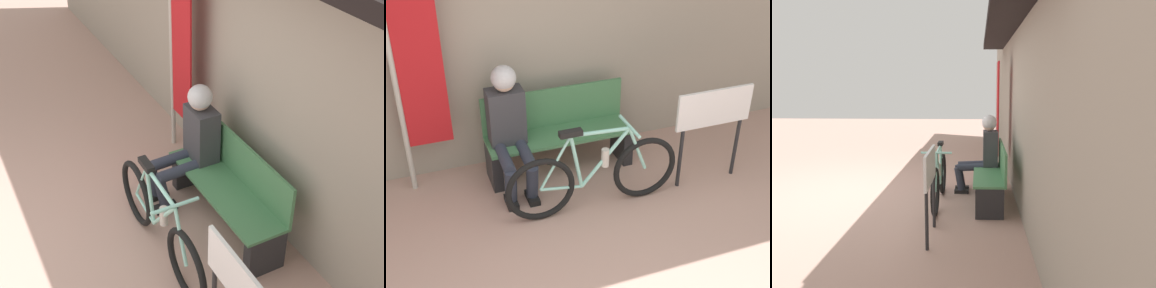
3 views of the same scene
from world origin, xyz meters
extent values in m
cube|color=#9E9384|center=(0.00, 2.36, 1.60)|extent=(12.00, 0.12, 3.20)
cube|color=#477F51|center=(0.32, 1.90, 0.41)|extent=(1.44, 0.42, 0.03)
cube|color=#477F51|center=(0.32, 2.10, 0.62)|extent=(1.44, 0.03, 0.40)
cube|color=#232326|center=(-0.35, 1.90, 0.20)|extent=(0.10, 0.36, 0.39)
cube|color=#232326|center=(0.99, 1.90, 0.20)|extent=(0.10, 0.36, 0.39)
torus|color=black|center=(-0.09, 1.21, 0.31)|extent=(0.63, 0.05, 0.63)
torus|color=black|center=(0.91, 1.21, 0.31)|extent=(0.63, 0.05, 0.63)
cylinder|color=#93DBCC|center=(0.46, 1.21, 0.78)|extent=(0.54, 0.03, 0.07)
cylinder|color=#93DBCC|center=(0.51, 1.21, 0.51)|extent=(0.47, 0.03, 0.53)
cylinder|color=#93DBCC|center=(0.24, 1.21, 0.53)|extent=(0.13, 0.03, 0.55)
cylinder|color=#93DBCC|center=(0.10, 1.21, 0.28)|extent=(0.38, 0.03, 0.08)
cylinder|color=#93DBCC|center=(0.05, 1.21, 0.55)|extent=(0.30, 0.02, 0.50)
cylinder|color=#93DBCC|center=(0.82, 1.21, 0.54)|extent=(0.21, 0.03, 0.46)
cube|color=black|center=(0.19, 1.21, 0.82)|extent=(0.20, 0.07, 0.05)
cylinder|color=#93DBCC|center=(0.73, 1.21, 0.79)|extent=(0.03, 0.40, 0.03)
cylinder|color=beige|center=(0.51, 1.21, 0.51)|extent=(0.07, 0.07, 0.17)
cylinder|color=#2D3342|center=(-0.29, 1.67, 0.41)|extent=(0.11, 0.46, 0.13)
cylinder|color=#2D3342|center=(-0.29, 1.47, 0.23)|extent=(0.11, 0.17, 0.36)
cube|color=black|center=(-0.29, 1.50, 0.03)|extent=(0.10, 0.22, 0.06)
cylinder|color=#2D3342|center=(-0.09, 1.67, 0.41)|extent=(0.11, 0.46, 0.13)
cylinder|color=#2D3342|center=(-0.09, 1.47, 0.23)|extent=(0.11, 0.17, 0.36)
cube|color=black|center=(-0.09, 1.50, 0.03)|extent=(0.10, 0.22, 0.06)
cube|color=#38383D|center=(-0.19, 1.94, 0.69)|extent=(0.34, 0.22, 0.54)
sphere|color=beige|center=(-0.19, 1.92, 1.06)|extent=(0.20, 0.20, 0.20)
sphere|color=silver|center=(-0.19, 1.92, 1.09)|extent=(0.23, 0.23, 0.23)
cylinder|color=#B7B2A8|center=(-1.10, 2.08, 1.02)|extent=(0.05, 0.05, 2.03)
cube|color=red|center=(-0.88, 2.08, 1.25)|extent=(0.40, 0.02, 1.57)
cylinder|color=#232326|center=(1.30, 1.24, 0.31)|extent=(0.04, 0.04, 0.62)
cylinder|color=#232326|center=(1.91, 1.24, 0.31)|extent=(0.04, 0.04, 0.62)
cube|color=white|center=(1.61, 1.24, 0.80)|extent=(0.77, 0.03, 0.36)
camera|label=1|loc=(3.52, -0.10, 3.43)|focal=50.00mm
camera|label=2|loc=(-1.07, -2.42, 3.05)|focal=50.00mm
camera|label=3|loc=(5.48, 1.76, 1.68)|focal=35.00mm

